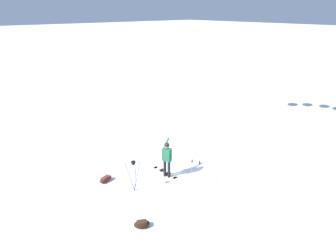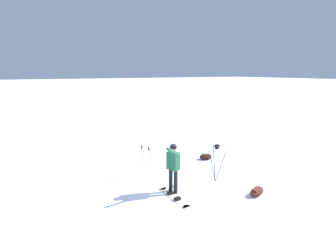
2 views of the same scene
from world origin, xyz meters
name	(u,v)px [view 1 (image 1 of 2)]	position (x,y,z in m)	size (l,w,h in m)	color
ground_plane	(169,179)	(0.00, 0.00, 0.00)	(300.00, 300.00, 0.00)	white
snowboarder	(167,156)	(-0.26, 0.11, 1.09)	(0.64, 0.64, 1.80)	black
snowboard	(165,172)	(-0.57, 0.26, 0.02)	(1.77, 0.39, 0.10)	beige
gear_bag_large	(106,179)	(-1.79, -2.31, 0.13)	(0.48, 0.74, 0.25)	#4C1E19
camera_tripod	(134,170)	(-0.28, -1.74, 1.04)	(0.69, 0.62, 1.47)	#262628
gear_bag_small	(142,224)	(1.81, -2.88, 0.13)	(0.60, 0.69, 0.25)	black
ski_poles	(196,170)	(1.23, 0.49, 0.87)	(0.44, 0.44, 1.32)	gray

